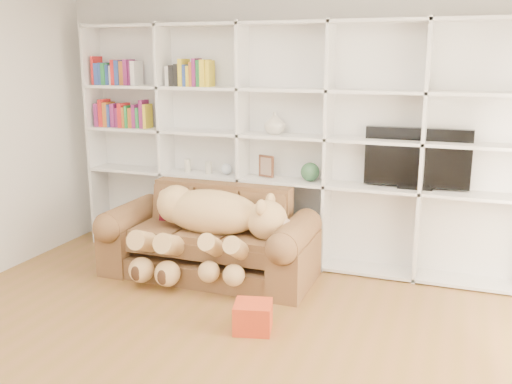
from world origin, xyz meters
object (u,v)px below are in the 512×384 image
at_px(gift_box, 253,317).
at_px(tv, 417,159).
at_px(teddy_bear, 209,222).
at_px(sofa, 210,243).

height_order(gift_box, tv, tv).
relative_size(teddy_bear, tv, 1.48).
bearing_deg(sofa, teddy_bear, -69.23).
bearing_deg(sofa, tv, 19.40).
bearing_deg(teddy_bear, sofa, 113.70).
relative_size(gift_box, tv, 0.30).
xyz_separation_m(teddy_bear, tv, (1.75, 0.81, 0.57)).
bearing_deg(tv, gift_box, -122.56).
xyz_separation_m(sofa, tv, (1.82, 0.64, 0.82)).
bearing_deg(tv, sofa, -160.60).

